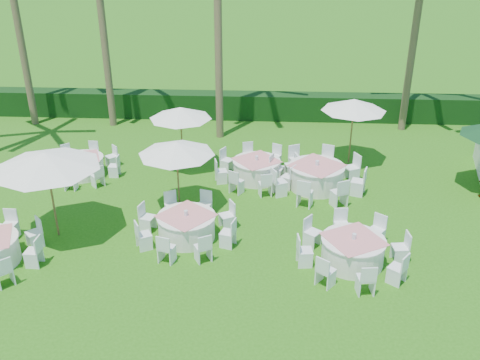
# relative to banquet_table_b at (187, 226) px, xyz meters

# --- Properties ---
(ground) EXTENTS (120.00, 120.00, 0.00)m
(ground) POSITION_rel_banquet_table_b_xyz_m (0.58, -1.09, -0.40)
(ground) COLOR #236010
(ground) RESTS_ON ground
(hedge) EXTENTS (34.00, 1.00, 1.20)m
(hedge) POSITION_rel_banquet_table_b_xyz_m (0.58, 10.91, 0.20)
(hedge) COLOR black
(hedge) RESTS_ON ground
(banquet_table_b) EXTENTS (3.02, 3.02, 0.93)m
(banquet_table_b) POSITION_rel_banquet_table_b_xyz_m (0.00, 0.00, 0.00)
(banquet_table_b) COLOR white
(banquet_table_b) RESTS_ON ground
(banquet_table_c) EXTENTS (3.10, 3.10, 0.94)m
(banquet_table_c) POSITION_rel_banquet_table_b_xyz_m (4.76, -1.05, 0.01)
(banquet_table_c) COLOR white
(banquet_table_c) RESTS_ON ground
(banquet_table_d) EXTENTS (2.81, 2.81, 0.87)m
(banquet_table_d) POSITION_rel_banquet_table_b_xyz_m (-4.51, 4.15, -0.03)
(banquet_table_d) COLOR white
(banquet_table_d) RESTS_ON ground
(banquet_table_e) EXTENTS (3.04, 3.04, 0.93)m
(banquet_table_e) POSITION_rel_banquet_table_b_xyz_m (1.97, 4.15, 0.00)
(banquet_table_e) COLOR white
(banquet_table_e) RESTS_ON ground
(banquet_table_f) EXTENTS (3.38, 3.38, 1.03)m
(banquet_table_f) POSITION_rel_banquet_table_b_xyz_m (4.10, 3.60, 0.05)
(banquet_table_f) COLOR white
(banquet_table_f) RESTS_ON ground
(umbrella_a) EXTENTS (3.08, 3.08, 2.71)m
(umbrella_a) POSITION_rel_banquet_table_b_xyz_m (-3.92, -0.06, 2.07)
(umbrella_a) COLOR brown
(umbrella_a) RESTS_ON ground
(umbrella_b) EXTENTS (2.44, 2.44, 2.38)m
(umbrella_b) POSITION_rel_banquet_table_b_xyz_m (-0.50, 1.75, 1.77)
(umbrella_b) COLOR brown
(umbrella_b) RESTS_ON ground
(umbrella_c) EXTENTS (2.31, 2.31, 2.46)m
(umbrella_c) POSITION_rel_banquet_table_b_xyz_m (-0.86, 4.91, 1.84)
(umbrella_c) COLOR brown
(umbrella_c) RESTS_ON ground
(umbrella_d) EXTENTS (2.46, 2.46, 2.58)m
(umbrella_d) POSITION_rel_banquet_table_b_xyz_m (5.55, 5.85, 1.95)
(umbrella_d) COLOR brown
(umbrella_d) RESTS_ON ground
(palm_b) EXTENTS (4.36, 4.28, 9.16)m
(palm_b) POSITION_rel_banquet_table_b_xyz_m (-4.84, 9.57, 4.64)
(palm_b) COLOR brown
(palm_b) RESTS_ON ground
(palm_d) EXTENTS (4.40, 3.95, 7.53)m
(palm_d) POSITION_rel_banquet_table_b_xyz_m (8.44, 9.74, 3.80)
(palm_d) COLOR brown
(palm_d) RESTS_ON ground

